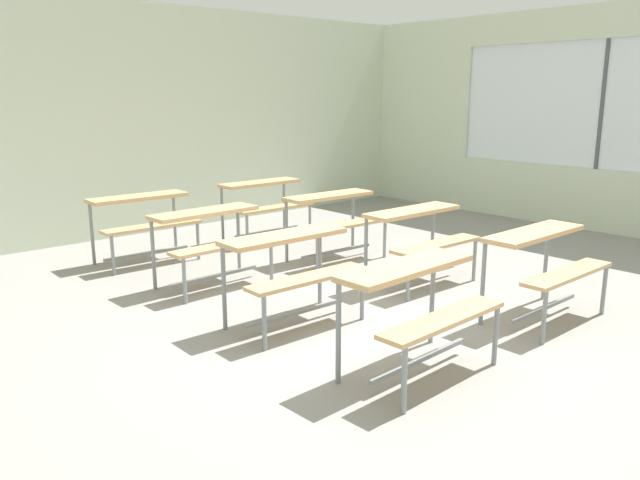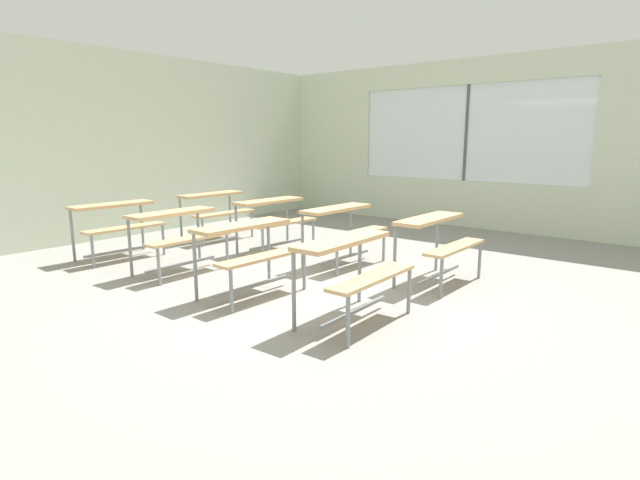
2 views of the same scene
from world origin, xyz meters
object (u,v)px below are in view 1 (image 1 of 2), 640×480
at_px(desk_bench_r3c1, 265,196).
at_px(desk_bench_r3c0, 143,212).
at_px(desk_bench_r1c1, 420,228).
at_px(desk_bench_r1c0, 293,258).
at_px(desk_bench_r2c0, 211,230).
at_px(desk_bench_r2c1, 335,211).
at_px(desk_bench_r0c0, 418,294).
at_px(desk_bench_r0c1, 545,254).

bearing_deg(desk_bench_r3c1, desk_bench_r3c0, -179.15).
bearing_deg(desk_bench_r3c1, desk_bench_r1c1, -90.50).
relative_size(desk_bench_r1c0, desk_bench_r2c0, 1.00).
xyz_separation_m(desk_bench_r2c0, desk_bench_r3c1, (1.61, 1.28, 0.00)).
distance_m(desk_bench_r2c0, desk_bench_r3c1, 2.06).
height_order(desk_bench_r1c1, desk_bench_r3c1, same).
distance_m(desk_bench_r1c1, desk_bench_r2c1, 1.25).
bearing_deg(desk_bench_r3c0, desk_bench_r1c0, -88.37).
bearing_deg(desk_bench_r3c0, desk_bench_r1c1, -56.05).
bearing_deg(desk_bench_r2c1, desk_bench_r3c0, 143.59).
bearing_deg(desk_bench_r2c1, desk_bench_r2c0, 179.91).
height_order(desk_bench_r0c0, desk_bench_r0c1, same).
relative_size(desk_bench_r1c0, desk_bench_r3c0, 1.00).
bearing_deg(desk_bench_r1c0, desk_bench_r0c0, -86.84).
bearing_deg(desk_bench_r1c0, desk_bench_r3c1, 58.65).
bearing_deg(desk_bench_r0c1, desk_bench_r3c0, 112.71).
bearing_deg(desk_bench_r0c0, desk_bench_r1c0, 90.10).
bearing_deg(desk_bench_r0c0, desk_bench_r1c1, 37.40).
distance_m(desk_bench_r1c1, desk_bench_r3c1, 2.60).
bearing_deg(desk_bench_r2c0, desk_bench_r1c0, -94.81).
height_order(desk_bench_r0c1, desk_bench_r1c1, same).
height_order(desk_bench_r0c0, desk_bench_r1c1, same).
relative_size(desk_bench_r3c0, desk_bench_r3c1, 1.01).
bearing_deg(desk_bench_r1c1, desk_bench_r0c1, -89.10).
distance_m(desk_bench_r0c0, desk_bench_r2c0, 2.62).
bearing_deg(desk_bench_r2c0, desk_bench_r1c1, -41.66).
relative_size(desk_bench_r1c1, desk_bench_r2c0, 1.00).
height_order(desk_bench_r2c0, desk_bench_r3c1, same).
distance_m(desk_bench_r3c0, desk_bench_r3c1, 1.70).
distance_m(desk_bench_r1c0, desk_bench_r1c1, 1.64).
height_order(desk_bench_r1c0, desk_bench_r1c1, same).
relative_size(desk_bench_r1c0, desk_bench_r1c1, 1.00).
distance_m(desk_bench_r2c0, desk_bench_r3c0, 1.28).
bearing_deg(desk_bench_r0c1, desk_bench_r2c1, 89.43).
distance_m(desk_bench_r1c0, desk_bench_r2c1, 2.09).
distance_m(desk_bench_r0c1, desk_bench_r1c0, 2.09).
relative_size(desk_bench_r0c0, desk_bench_r1c0, 1.00).
distance_m(desk_bench_r0c1, desk_bench_r1c1, 1.32).
xyz_separation_m(desk_bench_r0c0, desk_bench_r0c1, (1.60, -0.02, 0.00)).
xyz_separation_m(desk_bench_r0c1, desk_bench_r1c1, (0.00, 1.32, 0.00)).
distance_m(desk_bench_r1c0, desk_bench_r2c0, 1.35).
height_order(desk_bench_r0c1, desk_bench_r2c0, same).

